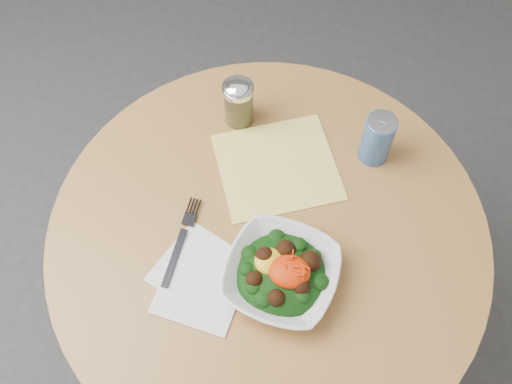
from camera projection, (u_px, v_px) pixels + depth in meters
ground at (264, 332)px, 1.81m from camera, size 6.00×6.00×0.00m
table at (267, 267)px, 1.33m from camera, size 0.90×0.90×0.75m
cloth_napkin at (277, 167)px, 1.23m from camera, size 0.31×0.29×0.00m
paper_napkins at (200, 279)px, 1.10m from camera, size 0.21×0.24×0.00m
salad_bowl at (281, 274)px, 1.08m from camera, size 0.27×0.27×0.08m
fork at (182, 238)px, 1.14m from camera, size 0.06×0.20×0.00m
spice_shaker at (239, 102)px, 1.24m from camera, size 0.07×0.07×0.12m
beverage_can at (377, 139)px, 1.19m from camera, size 0.06×0.06×0.12m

